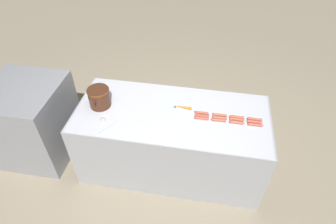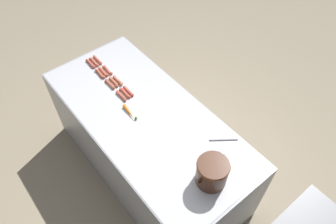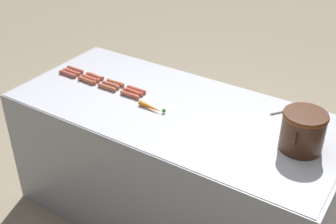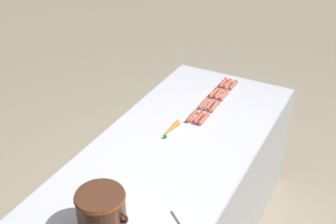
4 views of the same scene
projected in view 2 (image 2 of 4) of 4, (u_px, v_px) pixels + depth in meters
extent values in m
plane|color=gray|center=(150.00, 167.00, 3.25)|extent=(20.00, 20.00, 0.00)
cube|color=#9EA0A5|center=(148.00, 144.00, 2.93)|extent=(0.90, 1.98, 0.83)
cube|color=silver|center=(146.00, 116.00, 2.61)|extent=(0.88, 1.94, 0.00)
cylinder|color=#B05446|center=(97.00, 60.00, 3.02)|extent=(0.03, 0.12, 0.03)
sphere|color=#B05446|center=(94.00, 57.00, 3.05)|extent=(0.03, 0.03, 0.03)
sphere|color=#B05446|center=(101.00, 63.00, 2.99)|extent=(0.03, 0.03, 0.03)
cylinder|color=#BC5A47|center=(107.00, 70.00, 2.93)|extent=(0.04, 0.12, 0.03)
sphere|color=#BC5A47|center=(103.00, 67.00, 2.96)|extent=(0.03, 0.03, 0.03)
sphere|color=#BC5A47|center=(111.00, 73.00, 2.90)|extent=(0.03, 0.03, 0.03)
cylinder|color=#B05E42|center=(118.00, 80.00, 2.85)|extent=(0.03, 0.12, 0.03)
sphere|color=#B05E42|center=(114.00, 77.00, 2.88)|extent=(0.03, 0.03, 0.03)
sphere|color=#B05E42|center=(121.00, 84.00, 2.82)|extent=(0.03, 0.03, 0.03)
cylinder|color=#BB5443|center=(128.00, 91.00, 2.77)|extent=(0.03, 0.12, 0.03)
sphere|color=#BB5443|center=(124.00, 87.00, 2.79)|extent=(0.03, 0.03, 0.03)
sphere|color=#BB5443|center=(132.00, 95.00, 2.74)|extent=(0.03, 0.03, 0.03)
cylinder|color=#BF5A43|center=(94.00, 62.00, 3.00)|extent=(0.03, 0.12, 0.03)
sphere|color=#BF5A43|center=(91.00, 59.00, 3.03)|extent=(0.03, 0.03, 0.03)
sphere|color=#BF5A43|center=(98.00, 65.00, 2.97)|extent=(0.03, 0.03, 0.03)
cylinder|color=#BC5A41|center=(103.00, 72.00, 2.92)|extent=(0.03, 0.12, 0.03)
sphere|color=#BC5A41|center=(100.00, 68.00, 2.95)|extent=(0.03, 0.03, 0.03)
sphere|color=#BC5A41|center=(107.00, 75.00, 2.89)|extent=(0.03, 0.03, 0.03)
cylinder|color=#B35D44|center=(114.00, 82.00, 2.84)|extent=(0.03, 0.12, 0.03)
sphere|color=#B35D44|center=(110.00, 78.00, 2.87)|extent=(0.03, 0.03, 0.03)
sphere|color=#B35D44|center=(117.00, 86.00, 2.81)|extent=(0.03, 0.03, 0.03)
cylinder|color=#BA4F3E|center=(125.00, 93.00, 2.75)|extent=(0.03, 0.12, 0.03)
sphere|color=#BA4F3E|center=(121.00, 89.00, 2.78)|extent=(0.03, 0.03, 0.03)
sphere|color=#BA4F3E|center=(129.00, 97.00, 2.72)|extent=(0.03, 0.03, 0.03)
cylinder|color=#B55144|center=(91.00, 64.00, 2.99)|extent=(0.03, 0.12, 0.03)
sphere|color=#B55144|center=(87.00, 60.00, 3.02)|extent=(0.03, 0.03, 0.03)
sphere|color=#B55144|center=(94.00, 67.00, 2.96)|extent=(0.03, 0.03, 0.03)
cylinder|color=#BB573F|center=(100.00, 74.00, 2.90)|extent=(0.04, 0.12, 0.03)
sphere|color=#BB573F|center=(96.00, 70.00, 2.93)|extent=(0.03, 0.03, 0.03)
sphere|color=#BB573F|center=(104.00, 77.00, 2.87)|extent=(0.03, 0.03, 0.03)
cylinder|color=#B65C43|center=(110.00, 84.00, 2.82)|extent=(0.03, 0.12, 0.03)
sphere|color=#B65C43|center=(106.00, 80.00, 2.85)|extent=(0.03, 0.03, 0.03)
sphere|color=#B65C43|center=(113.00, 88.00, 2.79)|extent=(0.03, 0.03, 0.03)
cylinder|color=#B4543F|center=(121.00, 96.00, 2.73)|extent=(0.03, 0.12, 0.03)
sphere|color=#B4543F|center=(118.00, 92.00, 2.76)|extent=(0.03, 0.03, 0.03)
sphere|color=#B4543F|center=(125.00, 100.00, 2.70)|extent=(0.03, 0.03, 0.03)
cylinder|color=#472616|center=(212.00, 172.00, 2.16)|extent=(0.22, 0.22, 0.21)
torus|color=brown|center=(213.00, 166.00, 2.09)|extent=(0.23, 0.23, 0.03)
torus|color=#472616|center=(224.00, 162.00, 2.19)|extent=(0.06, 0.02, 0.06)
torus|color=#472616|center=(200.00, 180.00, 2.10)|extent=(0.06, 0.02, 0.06)
cylinder|color=#B7B7BC|center=(224.00, 140.00, 2.45)|extent=(0.18, 0.14, 0.01)
ellipsoid|color=#B7B7BC|center=(222.00, 154.00, 2.37)|extent=(0.08, 0.09, 0.02)
cone|color=orange|center=(129.00, 112.00, 2.61)|extent=(0.05, 0.17, 0.03)
sphere|color=#387F2D|center=(136.00, 118.00, 2.57)|extent=(0.02, 0.02, 0.02)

